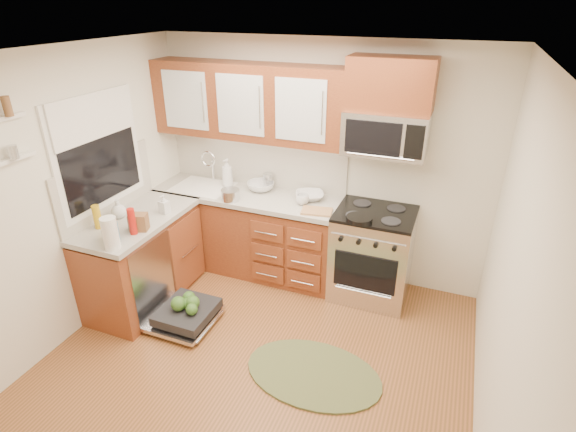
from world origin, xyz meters
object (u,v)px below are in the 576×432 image
at_px(dishwasher, 184,315).
at_px(paper_towel_roll, 110,233).
at_px(upper_cabinets, 248,102).
at_px(cutting_board, 317,211).
at_px(bowl_a, 310,196).
at_px(range, 372,254).
at_px(cup, 302,199).
at_px(skillet, 359,219).
at_px(rug, 313,374).
at_px(sink, 204,197).
at_px(stock_pot, 230,195).
at_px(microwave, 386,133).
at_px(bowl_b, 261,186).

height_order(dishwasher, paper_towel_roll, paper_towel_roll).
distance_m(upper_cabinets, paper_towel_roll, 1.86).
height_order(cutting_board, bowl_a, bowl_a).
xyz_separation_m(range, cup, (-0.75, -0.03, 0.50)).
height_order(skillet, cup, cup).
relative_size(rug, skillet, 4.72).
height_order(cutting_board, paper_towel_roll, paper_towel_roll).
relative_size(sink, stock_pot, 3.21).
bearing_deg(microwave, upper_cabinets, 178.98).
bearing_deg(rug, cutting_board, 108.00).
bearing_deg(cup, bowl_b, 161.75).
relative_size(dishwasher, cutting_board, 2.36).
bearing_deg(microwave, cup, -168.34).
relative_size(dishwasher, rug, 0.61).
height_order(dishwasher, stock_pot, stock_pot).
relative_size(stock_pot, bowl_a, 0.66).
relative_size(range, microwave, 1.25).
bearing_deg(paper_towel_roll, dishwasher, 39.37).
relative_size(rug, cutting_board, 3.86).
distance_m(skillet, bowl_a, 0.71).
distance_m(cutting_board, cup, 0.24).
bearing_deg(range, microwave, 90.00).
xyz_separation_m(sink, cutting_board, (1.38, -0.15, 0.14)).
relative_size(dishwasher, cup, 5.23).
bearing_deg(cutting_board, rug, -72.00).
height_order(range, paper_towel_roll, paper_towel_roll).
distance_m(upper_cabinets, range, 1.99).
xyz_separation_m(bowl_a, cup, (-0.03, -0.15, 0.02)).
distance_m(sink, cutting_board, 1.39).
xyz_separation_m(sink, paper_towel_roll, (0.00, -1.44, 0.27)).
bearing_deg(stock_pot, cutting_board, 3.08).
height_order(stock_pot, bowl_b, stock_pot).
xyz_separation_m(cutting_board, bowl_b, (-0.74, 0.31, 0.04)).
relative_size(dishwasher, stock_pot, 3.63).
relative_size(microwave, cutting_board, 2.56).
xyz_separation_m(skillet, paper_towel_roll, (-1.82, -1.20, 0.09)).
bearing_deg(microwave, rug, -97.19).
relative_size(sink, dishwasher, 0.89).
distance_m(range, bowl_a, 0.88).
relative_size(rug, stock_pot, 5.95).
xyz_separation_m(upper_cabinets, skillet, (1.30, -0.40, -0.90)).
xyz_separation_m(range, stock_pot, (-1.48, -0.21, 0.51)).
height_order(microwave, cutting_board, microwave).
relative_size(upper_cabinets, stock_pot, 10.62).
bearing_deg(skillet, microwave, 73.80).
height_order(stock_pot, bowl_a, stock_pot).
height_order(upper_cabinets, cutting_board, upper_cabinets).
bearing_deg(microwave, paper_towel_roll, -140.87).
xyz_separation_m(rug, cup, (-0.57, 1.27, 0.97)).
xyz_separation_m(skillet, cutting_board, (-0.44, 0.09, -0.04)).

